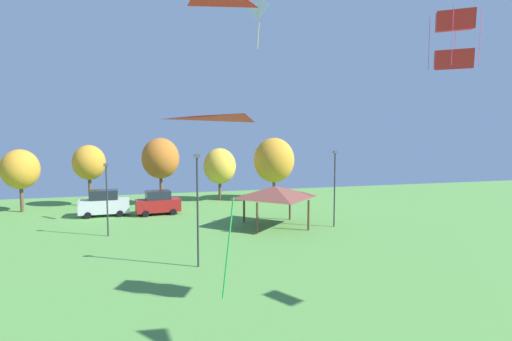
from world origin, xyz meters
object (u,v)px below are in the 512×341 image
at_px(treeline_tree_4, 220,166).
at_px(treeline_tree_5, 274,160).
at_px(light_post_3, 335,184).
at_px(treeline_tree_1, 20,169).
at_px(treeline_tree_2, 89,163).
at_px(park_pavilion, 275,192).
at_px(parked_car_second_from_left, 158,203).
at_px(kite_flying_2, 258,10).
at_px(kite_flying_1, 254,160).
at_px(kite_flying_7, 454,40).
at_px(treeline_tree_3, 161,158).
at_px(parked_car_leftmost, 104,203).
at_px(light_post_0, 198,204).
at_px(light_post_1, 107,195).
at_px(kite_flying_0, 187,34).

relative_size(treeline_tree_4, treeline_tree_5, 0.84).
height_order(light_post_3, treeline_tree_1, light_post_3).
bearing_deg(treeline_tree_2, treeline_tree_5, -3.28).
distance_m(park_pavilion, treeline_tree_2, 23.11).
bearing_deg(park_pavilion, treeline_tree_2, 137.98).
relative_size(parked_car_second_from_left, treeline_tree_1, 0.69).
height_order(park_pavilion, treeline_tree_2, treeline_tree_2).
distance_m(treeline_tree_1, treeline_tree_5, 28.19).
relative_size(kite_flying_2, treeline_tree_2, 0.61).
bearing_deg(treeline_tree_4, treeline_tree_5, -10.59).
xyz_separation_m(parked_car_second_from_left, treeline_tree_2, (-7.31, 7.14, 3.77)).
height_order(kite_flying_1, treeline_tree_5, treeline_tree_5).
bearing_deg(treeline_tree_4, park_pavilion, -82.29).
height_order(kite_flying_7, treeline_tree_3, kite_flying_7).
distance_m(parked_car_leftmost, light_post_0, 19.55).
bearing_deg(treeline_tree_2, park_pavilion, -42.02).
xyz_separation_m(kite_flying_1, treeline_tree_2, (-9.32, 36.84, -2.29)).
bearing_deg(treeline_tree_1, kite_flying_1, -65.67).
xyz_separation_m(parked_car_leftmost, treeline_tree_1, (-8.60, 4.73, 3.23)).
height_order(kite_flying_7, light_post_1, kite_flying_7).
bearing_deg(treeline_tree_2, light_post_0, -69.71).
bearing_deg(treeline_tree_5, treeline_tree_3, -178.94).
bearing_deg(kite_flying_7, kite_flying_0, 157.73).
distance_m(light_post_0, treeline_tree_5, 26.59).
xyz_separation_m(park_pavilion, light_post_0, (-8.00, -9.23, 0.79)).
bearing_deg(parked_car_leftmost, kite_flying_0, -78.36).
height_order(light_post_0, treeline_tree_4, light_post_0).
xyz_separation_m(kite_flying_1, treeline_tree_1, (-15.82, 34.98, -2.75)).
relative_size(parked_car_leftmost, treeline_tree_3, 0.62).
bearing_deg(park_pavilion, parked_car_leftmost, 149.51).
distance_m(light_post_1, treeline_tree_1, 16.48).
relative_size(treeline_tree_2, treeline_tree_3, 0.90).
bearing_deg(treeline_tree_2, parked_car_second_from_left, -44.32).
bearing_deg(treeline_tree_1, park_pavilion, -29.88).
relative_size(kite_flying_1, treeline_tree_1, 0.64).
xyz_separation_m(kite_flying_1, light_post_0, (-0.21, 12.19, -3.38)).
bearing_deg(light_post_1, kite_flying_2, -8.78).
relative_size(kite_flying_1, light_post_3, 0.63).
bearing_deg(treeline_tree_5, kite_flying_7, -95.75).
xyz_separation_m(light_post_0, treeline_tree_4, (5.91, 24.65, 0.40)).
relative_size(parked_car_leftmost, treeline_tree_2, 0.69).
bearing_deg(parked_car_second_from_left, kite_flying_0, -94.82).
height_order(light_post_1, light_post_3, light_post_3).
height_order(kite_flying_0, kite_flying_2, kite_flying_2).
height_order(treeline_tree_1, treeline_tree_4, treeline_tree_1).
bearing_deg(parked_car_second_from_left, treeline_tree_1, 152.50).
distance_m(kite_flying_7, treeline_tree_3, 35.47).
xyz_separation_m(treeline_tree_4, treeline_tree_5, (6.66, -1.25, 0.70)).
bearing_deg(kite_flying_7, treeline_tree_3, 107.44).
xyz_separation_m(treeline_tree_1, treeline_tree_4, (21.52, 1.86, -0.23)).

